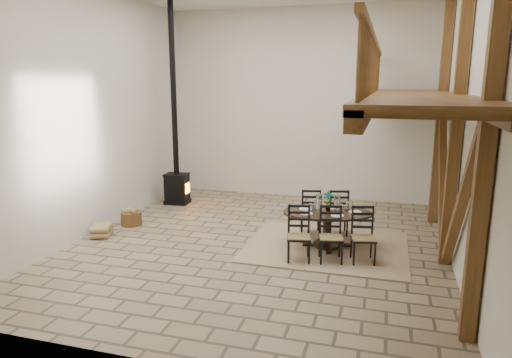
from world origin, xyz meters
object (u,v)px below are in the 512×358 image
(log_basket, at_px, (131,218))
(log_stack, at_px, (102,230))
(dining_table, at_px, (328,229))
(wood_stove, at_px, (176,160))

(log_basket, distance_m, log_stack, 0.85)
(dining_table, height_order, log_stack, dining_table)
(wood_stove, relative_size, log_stack, 8.62)
(dining_table, relative_size, wood_stove, 0.42)
(wood_stove, distance_m, log_stack, 2.99)
(dining_table, distance_m, log_basket, 4.36)
(log_basket, xyz_separation_m, log_stack, (-0.18, -0.83, -0.04))
(wood_stove, height_order, log_basket, wood_stove)
(dining_table, distance_m, wood_stove, 4.79)
(log_basket, bearing_deg, dining_table, -3.46)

